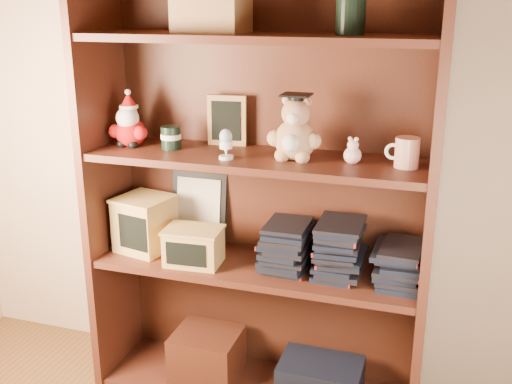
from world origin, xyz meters
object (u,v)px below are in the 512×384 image
bookcase (260,199)px  treats_box (145,223)px  grad_teddy_bear (295,134)px  teacher_mug (406,152)px

bookcase → treats_box: bookcase is taller
grad_teddy_bear → treats_box: bearing=179.4°
grad_teddy_bear → bookcase: bearing=157.6°
bookcase → grad_teddy_bear: bookcase is taller
grad_teddy_bear → treats_box: 0.69m
treats_box → grad_teddy_bear: bearing=-0.6°
bookcase → teacher_mug: bookcase is taller
bookcase → grad_teddy_bear: 0.30m
treats_box → bookcase: bearing=6.7°
teacher_mug → treats_box: (-0.93, -0.00, -0.34)m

